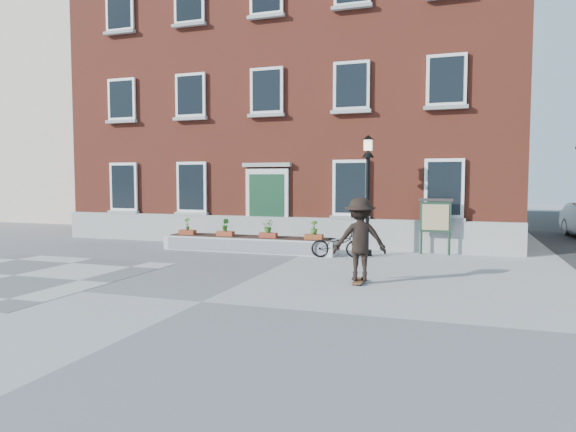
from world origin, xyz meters
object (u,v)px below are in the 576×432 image
(lamp_post, at_px, (368,178))
(skateboarder, at_px, (360,239))
(notice_board, at_px, (435,217))
(bicycle, at_px, (337,244))

(lamp_post, xyz_separation_m, skateboarder, (0.61, -4.53, -1.48))
(lamp_post, bearing_deg, notice_board, 25.63)
(lamp_post, xyz_separation_m, notice_board, (2.09, 1.00, -1.28))
(notice_board, bearing_deg, lamp_post, -154.37)
(bicycle, xyz_separation_m, lamp_post, (0.83, 0.69, 2.10))
(bicycle, bearing_deg, lamp_post, -63.49)
(bicycle, distance_m, skateboarder, 4.15)
(lamp_post, relative_size, notice_board, 2.10)
(lamp_post, distance_m, skateboarder, 4.80)
(notice_board, height_order, skateboarder, skateboarder)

